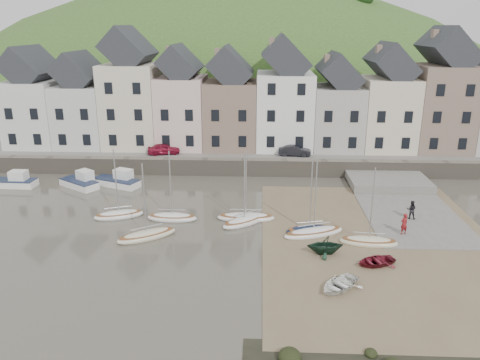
{
  "coord_description": "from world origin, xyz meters",
  "views": [
    {
      "loc": [
        1.76,
        -33.22,
        15.88
      ],
      "look_at": [
        0.0,
        6.0,
        3.0
      ],
      "focal_mm": 35.43,
      "sensor_mm": 36.0,
      "label": 1
    }
  ],
  "objects_px": {
    "rowboat_white": "(339,284)",
    "person_dark": "(411,210)",
    "sailboat_0": "(119,215)",
    "rowboat_green": "(325,245)",
    "rowboat_red": "(375,261)",
    "car_right": "(295,151)",
    "car_left": "(164,149)",
    "person_red": "(404,224)"
  },
  "relations": [
    {
      "from": "car_left",
      "to": "rowboat_red",
      "type": "bearing_deg",
      "value": -153.01
    },
    {
      "from": "rowboat_white",
      "to": "car_right",
      "type": "distance_m",
      "value": 26.37
    },
    {
      "from": "person_red",
      "to": "person_dark",
      "type": "height_order",
      "value": "person_red"
    },
    {
      "from": "rowboat_red",
      "to": "sailboat_0",
      "type": "bearing_deg",
      "value": -130.88
    },
    {
      "from": "rowboat_white",
      "to": "rowboat_red",
      "type": "height_order",
      "value": "rowboat_white"
    },
    {
      "from": "sailboat_0",
      "to": "car_left",
      "type": "relative_size",
      "value": 1.7
    },
    {
      "from": "rowboat_red",
      "to": "car_right",
      "type": "bearing_deg",
      "value": 170.22
    },
    {
      "from": "person_dark",
      "to": "car_left",
      "type": "xyz_separation_m",
      "value": [
        -24.12,
        14.66,
        1.29
      ]
    },
    {
      "from": "car_right",
      "to": "rowboat_green",
      "type": "bearing_deg",
      "value": -172.23
    },
    {
      "from": "rowboat_red",
      "to": "person_dark",
      "type": "height_order",
      "value": "person_dark"
    },
    {
      "from": "rowboat_white",
      "to": "rowboat_green",
      "type": "distance_m",
      "value": 4.88
    },
    {
      "from": "sailboat_0",
      "to": "rowboat_white",
      "type": "bearing_deg",
      "value": -32.62
    },
    {
      "from": "rowboat_white",
      "to": "rowboat_green",
      "type": "xyz_separation_m",
      "value": [
        -0.27,
        4.86,
        0.37
      ]
    },
    {
      "from": "rowboat_green",
      "to": "person_dark",
      "type": "bearing_deg",
      "value": 124.63
    },
    {
      "from": "rowboat_green",
      "to": "person_red",
      "type": "height_order",
      "value": "person_red"
    },
    {
      "from": "rowboat_red",
      "to": "rowboat_green",
      "type": "bearing_deg",
      "value": -135.35
    },
    {
      "from": "car_right",
      "to": "car_left",
      "type": "bearing_deg",
      "value": 95.48
    },
    {
      "from": "sailboat_0",
      "to": "person_dark",
      "type": "xyz_separation_m",
      "value": [
        25.1,
        0.6,
        0.67
      ]
    },
    {
      "from": "car_left",
      "to": "car_right",
      "type": "height_order",
      "value": "car_left"
    },
    {
      "from": "person_red",
      "to": "rowboat_green",
      "type": "bearing_deg",
      "value": 3.69
    },
    {
      "from": "rowboat_green",
      "to": "rowboat_red",
      "type": "xyz_separation_m",
      "value": [
        3.29,
        -1.56,
        -0.4
      ]
    },
    {
      "from": "rowboat_white",
      "to": "person_dark",
      "type": "height_order",
      "value": "person_dark"
    },
    {
      "from": "sailboat_0",
      "to": "rowboat_red",
      "type": "relative_size",
      "value": 2.25
    },
    {
      "from": "person_red",
      "to": "rowboat_white",
      "type": "bearing_deg",
      "value": 28.42
    },
    {
      "from": "rowboat_white",
      "to": "car_right",
      "type": "bearing_deg",
      "value": 138.16
    },
    {
      "from": "rowboat_red",
      "to": "car_left",
      "type": "xyz_separation_m",
      "value": [
        -19.28,
        22.98,
        1.88
      ]
    },
    {
      "from": "rowboat_green",
      "to": "person_dark",
      "type": "height_order",
      "value": "person_dark"
    },
    {
      "from": "rowboat_white",
      "to": "person_dark",
      "type": "relative_size",
      "value": 1.9
    },
    {
      "from": "rowboat_white",
      "to": "person_dark",
      "type": "bearing_deg",
      "value": 101.63
    },
    {
      "from": "person_dark",
      "to": "rowboat_red",
      "type": "bearing_deg",
      "value": 75.58
    },
    {
      "from": "car_right",
      "to": "person_dark",
      "type": "bearing_deg",
      "value": -143.0
    },
    {
      "from": "person_red",
      "to": "person_dark",
      "type": "relative_size",
      "value": 1.06
    },
    {
      "from": "sailboat_0",
      "to": "person_red",
      "type": "xyz_separation_m",
      "value": [
        23.58,
        -2.61,
        0.73
      ]
    },
    {
      "from": "person_dark",
      "to": "car_left",
      "type": "bearing_deg",
      "value": -15.51
    },
    {
      "from": "rowboat_green",
      "to": "rowboat_red",
      "type": "bearing_deg",
      "value": 59.53
    },
    {
      "from": "rowboat_green",
      "to": "car_right",
      "type": "relative_size",
      "value": 0.71
    },
    {
      "from": "person_dark",
      "to": "car_right",
      "type": "xyz_separation_m",
      "value": [
        -8.99,
        14.66,
        1.26
      ]
    },
    {
      "from": "sailboat_0",
      "to": "rowboat_green",
      "type": "bearing_deg",
      "value": -19.98
    },
    {
      "from": "person_red",
      "to": "car_left",
      "type": "xyz_separation_m",
      "value": [
        -22.6,
        17.87,
        1.24
      ]
    },
    {
      "from": "rowboat_red",
      "to": "car_right",
      "type": "height_order",
      "value": "car_right"
    },
    {
      "from": "sailboat_0",
      "to": "rowboat_white",
      "type": "distance_m",
      "value": 20.46
    },
    {
      "from": "rowboat_green",
      "to": "car_left",
      "type": "xyz_separation_m",
      "value": [
        -15.99,
        21.43,
        1.48
      ]
    }
  ]
}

